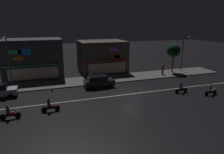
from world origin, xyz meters
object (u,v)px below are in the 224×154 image
Objects in this scene: parked_car_near_kerb at (99,81)px; motorcycle_opposite_lane at (181,88)px; motorcycle_lead at (9,113)px; motorcycle_trailing_far at (50,106)px; streetlamp_west at (8,58)px; pedestrian_on_sidewalk at (163,70)px; traffic_cone at (52,90)px; streetlamp_mid at (184,50)px; motorcycle_following at (211,90)px.

motorcycle_opposite_lane is at bearing -31.21° from parked_car_near_kerb.
motorcycle_lead is 1.00× the size of motorcycle_trailing_far.
motorcycle_lead is at bearing -83.74° from streetlamp_west.
motorcycle_trailing_far is (-16.54, -0.48, 0.00)m from motorcycle_opposite_lane.
pedestrian_on_sidewalk is 3.43× the size of traffic_cone.
streetlamp_mid is 24.50m from traffic_cone.
streetlamp_west is 24.37m from pedestrian_on_sidewalk.
motorcycle_opposite_lane is at bearing -20.28° from traffic_cone.
parked_car_near_kerb reaches higher than motorcycle_opposite_lane.
pedestrian_on_sidewalk is 19.05m from traffic_cone.
streetlamp_mid is 1.53× the size of parked_car_near_kerb.
motorcycle_following is (23.28, -0.96, 0.00)m from motorcycle_lead.
motorcycle_lead is at bearing -158.63° from streetlamp_mid.
motorcycle_opposite_lane is 17.18m from traffic_cone.
streetlamp_west reaches higher than traffic_cone.
streetlamp_mid reaches higher than motorcycle_lead.
pedestrian_on_sidewalk is at bearing -165.56° from streetlamp_mid.
traffic_cone is (5.30, -3.45, -4.08)m from streetlamp_west.
motorcycle_opposite_lane is (-7.76, -9.99, -3.41)m from streetlamp_mid.
parked_car_near_kerb is 2.26× the size of motorcycle_following.
streetlamp_west is 7.53m from traffic_cone.
motorcycle_opposite_lane is at bearing -173.36° from motorcycle_trailing_far.
traffic_cone is at bearing 179.00° from parked_car_near_kerb.
motorcycle_trailing_far is at bearing -63.78° from streetlamp_west.
motorcycle_lead is 3.45× the size of traffic_cone.
traffic_cone is (-23.87, -4.04, -3.77)m from streetlamp_mid.
pedestrian_on_sidewalk reaches higher than motorcycle_opposite_lane.
motorcycle_opposite_lane is 3.45× the size of traffic_cone.
motorcycle_opposite_lane is at bearing -23.71° from streetlamp_west.
streetlamp_mid reaches higher than motorcycle_trailing_far.
parked_car_near_kerb is at bearing -16.85° from streetlamp_west.
parked_car_near_kerb is (11.77, -3.57, -3.48)m from streetlamp_west.
motorcycle_trailing_far reaches higher than traffic_cone.
parked_car_near_kerb is at bearing -132.55° from motorcycle_trailing_far.
motorcycle_trailing_far is (-19.26, -9.18, -0.39)m from pedestrian_on_sidewalk.
motorcycle_lead is (-28.03, -10.97, -3.41)m from streetlamp_mid.
pedestrian_on_sidewalk is at bearing -160.90° from motorcycle_lead.
streetlamp_west reaches higher than pedestrian_on_sidewalk.
motorcycle_lead is at bearing -121.01° from traffic_cone.
motorcycle_opposite_lane is at bearing 179.05° from motorcycle_lead.
motorcycle_following is (12.64, -7.78, -0.24)m from parked_car_near_kerb.
streetlamp_west is 12.78m from parked_car_near_kerb.
traffic_cone is at bearing -33.08° from streetlamp_west.
parked_car_near_kerb is 7.82× the size of traffic_cone.
traffic_cone is (-19.11, 7.89, -0.36)m from motorcycle_following.
motorcycle_trailing_far is (-19.55, 1.46, 0.00)m from motorcycle_following.
pedestrian_on_sidewalk is at bearing -1.69° from streetlamp_west.
streetlamp_mid is 3.47× the size of pedestrian_on_sidewalk.
parked_car_near_kerb is at bearing -151.05° from motorcycle_lead.
streetlamp_west is 27.18m from motorcycle_following.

